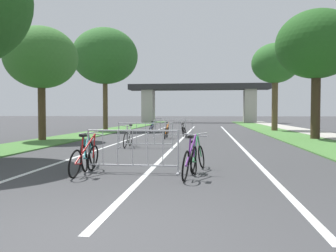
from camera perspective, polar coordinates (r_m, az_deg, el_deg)
ground_plane at (r=4.40m, az=-13.73°, el=-17.29°), size 300.00×300.00×0.00m
grass_verge_left at (r=28.93m, az=-9.52°, el=-0.71°), size 2.67×58.35×0.05m
grass_verge_right at (r=28.26m, az=17.00°, el=-0.84°), size 2.67×58.35×0.05m
sidewalk_path_right at (r=28.81m, az=21.79°, el=-0.82°), size 2.22×58.35×0.08m
lane_stripe_center at (r=20.87m, az=2.58°, el=-1.84°), size 0.14×33.76×0.01m
lane_stripe_right_lane at (r=20.87m, az=10.48°, el=-1.88°), size 0.14×33.76×0.01m
lane_stripe_left_lane at (r=21.26m, az=-5.18°, el=-1.77°), size 0.14×33.76×0.01m
overpass_bridge at (r=52.20m, az=5.00°, el=5.05°), size 20.84×3.08×5.76m
tree_left_pine_near at (r=19.63m, az=-20.13°, el=10.44°), size 3.79×3.79×5.97m
tree_left_maple_mid at (r=29.60m, az=-10.32°, el=11.20°), size 5.39×5.39×8.44m
tree_right_oak_near at (r=20.95m, az=23.23°, el=12.13°), size 4.36×4.36×7.05m
tree_right_cypress_far at (r=29.45m, az=17.21°, el=9.71°), size 3.74×3.74×7.04m
crowd_barrier_nearest at (r=8.54m, az=-5.84°, el=-4.18°), size 2.30×0.45×1.05m
crowd_barrier_second at (r=14.43m, az=-3.73°, el=-1.58°), size 2.31×0.52×1.05m
crowd_barrier_third at (r=20.17m, az=0.80°, el=-0.51°), size 2.30×0.45×1.05m
crowd_barrier_fourth at (r=26.09m, az=0.40°, el=0.09°), size 2.30×0.45×1.05m
bicycle_blue_0 at (r=25.85m, az=-2.65°, el=-0.30°), size 0.49×1.58×0.90m
bicycle_white_1 at (r=14.96m, az=-6.55°, el=-1.99°), size 0.43×1.65×0.96m
bicycle_green_2 at (r=8.75m, az=4.81°, el=-5.13°), size 0.51×1.62×0.95m
bicycle_red_3 at (r=8.48m, az=-13.52°, el=-5.26°), size 0.43×1.71×0.98m
bicycle_purple_4 at (r=7.89m, az=3.64°, el=-5.71°), size 0.55×1.68×0.97m
bicycle_black_5 at (r=20.70m, az=2.63°, el=-0.89°), size 0.67×1.67×0.97m
bicycle_teal_6 at (r=9.28m, az=-13.05°, el=-4.57°), size 0.61×1.75×0.96m
bicycle_orange_7 at (r=19.68m, az=-0.24°, el=-1.04°), size 0.53×1.64×0.95m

